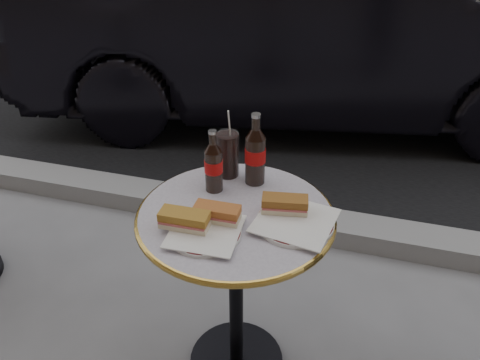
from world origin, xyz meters
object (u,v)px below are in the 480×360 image
(parked_car, at_px, (314,26))
(plate_right, at_px, (295,223))
(cola_bottle_left, at_px, (213,161))
(cola_glass, at_px, (228,154))
(bistro_table, at_px, (236,296))
(cola_bottle_right, at_px, (255,149))
(plate_left, at_px, (205,233))

(parked_car, bearing_deg, plate_right, 175.92)
(cola_bottle_left, distance_m, cola_glass, 0.11)
(parked_car, bearing_deg, bistro_table, 171.58)
(bistro_table, xyz_separation_m, cola_bottle_right, (0.01, 0.19, 0.49))
(bistro_table, bearing_deg, cola_glass, 113.15)
(plate_right, height_order, parked_car, parked_car)
(plate_right, bearing_deg, cola_glass, 141.70)
(parked_car, bearing_deg, cola_bottle_left, 169.14)
(plate_left, relative_size, parked_car, 0.05)
(plate_left, xyz_separation_m, cola_glass, (-0.04, 0.34, 0.08))
(cola_glass, bearing_deg, cola_bottle_left, -98.36)
(cola_bottle_left, relative_size, cola_glass, 1.35)
(plate_right, distance_m, cola_glass, 0.36)
(cola_bottle_left, relative_size, cola_bottle_right, 0.86)
(bistro_table, bearing_deg, plate_right, -3.16)
(plate_left, distance_m, cola_glass, 0.35)
(plate_left, relative_size, cola_bottle_right, 0.83)
(cola_bottle_right, distance_m, parked_car, 2.27)
(bistro_table, distance_m, plate_right, 0.42)
(bistro_table, relative_size, cola_glass, 4.53)
(bistro_table, relative_size, cola_bottle_left, 3.37)
(cola_bottle_right, height_order, cola_glass, cola_bottle_right)
(cola_bottle_right, bearing_deg, cola_glass, 168.65)
(plate_left, relative_size, plate_right, 0.90)
(cola_bottle_left, bearing_deg, cola_bottle_right, 35.47)
(cola_glass, bearing_deg, cola_bottle_right, -11.35)
(plate_right, distance_m, cola_bottle_right, 0.29)
(cola_bottle_right, bearing_deg, cola_bottle_left, -144.53)
(bistro_table, distance_m, parked_car, 2.48)
(plate_right, bearing_deg, bistro_table, 176.84)
(plate_left, bearing_deg, parked_car, 91.34)
(cola_bottle_left, bearing_deg, plate_left, -77.55)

